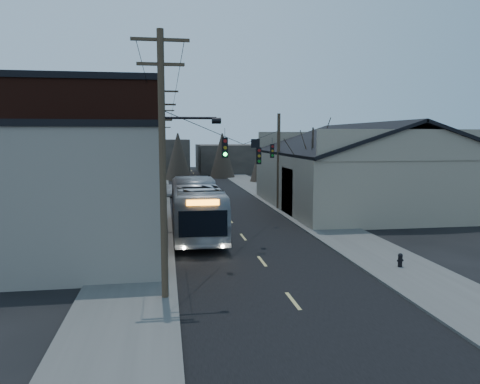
% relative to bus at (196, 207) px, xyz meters
% --- Properties ---
extents(ground, '(160.00, 160.00, 0.00)m').
position_rel_bus_xyz_m(ground, '(2.93, -15.66, -1.80)').
color(ground, black).
rests_on(ground, ground).
extents(road_surface, '(9.00, 110.00, 0.02)m').
position_rel_bus_xyz_m(road_surface, '(2.93, 14.34, -1.79)').
color(road_surface, black).
rests_on(road_surface, ground).
extents(sidewalk_left, '(4.00, 110.00, 0.12)m').
position_rel_bus_xyz_m(sidewalk_left, '(-3.57, 14.34, -1.74)').
color(sidewalk_left, '#474744').
rests_on(sidewalk_left, ground).
extents(sidewalk_right, '(4.00, 110.00, 0.12)m').
position_rel_bus_xyz_m(sidewalk_right, '(9.43, 14.34, -1.74)').
color(sidewalk_right, '#474744').
rests_on(sidewalk_right, ground).
extents(building_clapboard, '(8.00, 8.00, 7.00)m').
position_rel_bus_xyz_m(building_clapboard, '(-6.07, -6.66, 1.70)').
color(building_clapboard, gray).
rests_on(building_clapboard, ground).
extents(building_brick, '(10.00, 12.00, 10.00)m').
position_rel_bus_xyz_m(building_brick, '(-7.07, 4.34, 3.20)').
color(building_brick, black).
rests_on(building_brick, ground).
extents(building_left_far, '(9.00, 14.00, 7.00)m').
position_rel_bus_xyz_m(building_left_far, '(-6.57, 20.34, 1.70)').
color(building_left_far, '#2D2924').
rests_on(building_left_far, ground).
extents(warehouse, '(16.16, 20.60, 7.73)m').
position_rel_bus_xyz_m(warehouse, '(15.93, 9.34, 0.90)').
color(warehouse, gray).
rests_on(warehouse, ground).
extents(building_far_left, '(10.00, 12.00, 6.00)m').
position_rel_bus_xyz_m(building_far_left, '(-3.07, 49.34, 1.20)').
color(building_far_left, '#2D2924').
rests_on(building_far_left, ground).
extents(building_far_right, '(12.00, 14.00, 5.00)m').
position_rel_bus_xyz_m(building_far_right, '(9.93, 54.34, 0.70)').
color(building_far_right, '#2D2924').
rests_on(building_far_right, ground).
extents(bare_tree, '(0.40, 0.40, 7.20)m').
position_rel_bus_xyz_m(bare_tree, '(9.43, 4.34, 1.80)').
color(bare_tree, black).
rests_on(bare_tree, ground).
extents(utility_lines, '(11.24, 45.28, 10.50)m').
position_rel_bus_xyz_m(utility_lines, '(-0.18, 8.48, 3.15)').
color(utility_lines, '#382B1E').
rests_on(utility_lines, ground).
extents(bus, '(3.09, 12.94, 3.60)m').
position_rel_bus_xyz_m(bus, '(0.00, 0.00, 0.00)').
color(bus, '#A1A5AC').
rests_on(bus, ground).
extents(parked_car, '(1.41, 3.75, 1.22)m').
position_rel_bus_xyz_m(parked_car, '(-1.29, 20.45, -1.19)').
color(parked_car, '#A2A6AA').
rests_on(parked_car, ground).
extents(fire_hydrant, '(0.33, 0.23, 0.68)m').
position_rel_bus_xyz_m(fire_hydrant, '(9.35, -10.10, -1.32)').
color(fire_hydrant, black).
rests_on(fire_hydrant, sidewalk_right).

